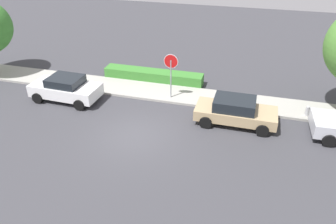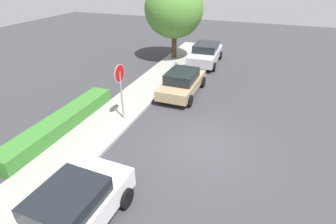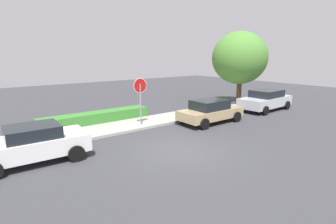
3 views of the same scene
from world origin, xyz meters
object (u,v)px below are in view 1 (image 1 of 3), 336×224
object	(u,v)px
stop_sign	(171,69)
fire_hydrant	(307,112)
parked_car_white	(66,88)
parked_car_tan	(235,111)

from	to	relation	value
stop_sign	fire_hydrant	world-z (taller)	stop_sign
parked_car_white	fire_hydrant	size ratio (longest dim) A/B	5.71
stop_sign	parked_car_tan	xyz separation A→B (m)	(3.91, -1.69, -1.22)
parked_car_tan	parked_car_white	world-z (taller)	parked_car_white
parked_car_tan	stop_sign	bearing A→B (deg)	156.64
stop_sign	parked_car_white	xyz separation A→B (m)	(-5.91, -1.70, -1.20)
parked_car_tan	fire_hydrant	bearing A→B (deg)	23.59
parked_car_tan	parked_car_white	xyz separation A→B (m)	(-9.82, -0.01, 0.02)
parked_car_white	fire_hydrant	xyz separation A→B (m)	(13.53, 1.63, -0.39)
parked_car_tan	fire_hydrant	xyz separation A→B (m)	(3.71, 1.62, -0.37)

